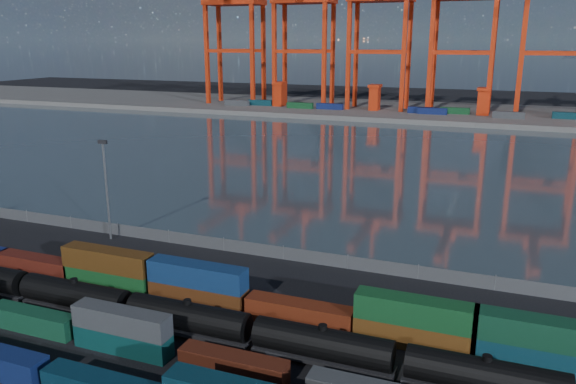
% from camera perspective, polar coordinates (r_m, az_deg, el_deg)
% --- Properties ---
extents(ground, '(700.00, 700.00, 0.00)m').
position_cam_1_polar(ground, '(62.55, -10.37, -15.76)').
color(ground, black).
rests_on(ground, ground).
extents(harbor_water, '(700.00, 700.00, 0.00)m').
position_cam_1_polar(harbor_water, '(156.31, 9.99, 3.19)').
color(harbor_water, '#34444C').
rests_on(harbor_water, ground).
extents(far_quay, '(700.00, 70.00, 2.00)m').
position_cam_1_polar(far_quay, '(258.73, 14.69, 7.85)').
color(far_quay, '#514F4C').
rests_on(far_quay, ground).
extents(container_row_south, '(127.93, 2.43, 5.19)m').
position_cam_1_polar(container_row_south, '(61.47, -25.03, -15.45)').
color(container_row_south, '#3E4143').
rests_on(container_row_south, ground).
extents(container_row_mid, '(140.61, 2.26, 4.82)m').
position_cam_1_polar(container_row_mid, '(62.45, -15.02, -14.28)').
color(container_row_mid, '#44474A').
rests_on(container_row_mid, ground).
extents(container_row_north, '(141.38, 2.60, 5.55)m').
position_cam_1_polar(container_row_north, '(66.03, 0.83, -11.62)').
color(container_row_north, '#14125A').
rests_on(container_row_north, ground).
extents(tanker_string, '(92.32, 3.18, 4.56)m').
position_cam_1_polar(tanker_string, '(68.20, -15.81, -11.17)').
color(tanker_string, black).
rests_on(tanker_string, ground).
extents(waterfront_fence, '(160.12, 0.12, 2.20)m').
position_cam_1_polar(waterfront_fence, '(84.65, -0.49, -6.22)').
color(waterfront_fence, '#595B5E').
rests_on(waterfront_fence, ground).
extents(yard_light_mast, '(1.60, 0.40, 16.60)m').
position_cam_1_polar(yard_light_mast, '(95.29, -17.98, 0.71)').
color(yard_light_mast, slate).
rests_on(yard_light_mast, ground).
extents(gantry_cranes, '(202.17, 52.16, 70.63)m').
position_cam_1_polar(gantry_cranes, '(251.30, 13.39, 17.40)').
color(gantry_cranes, red).
rests_on(gantry_cranes, ground).
extents(quay_containers, '(172.58, 10.99, 2.60)m').
position_cam_1_polar(quay_containers, '(245.68, 11.75, 8.20)').
color(quay_containers, navy).
rests_on(quay_containers, far_quay).
extents(straddle_carriers, '(140.00, 7.00, 11.10)m').
position_cam_1_polar(straddle_carriers, '(248.43, 13.94, 9.19)').
color(straddle_carriers, red).
rests_on(straddle_carriers, far_quay).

